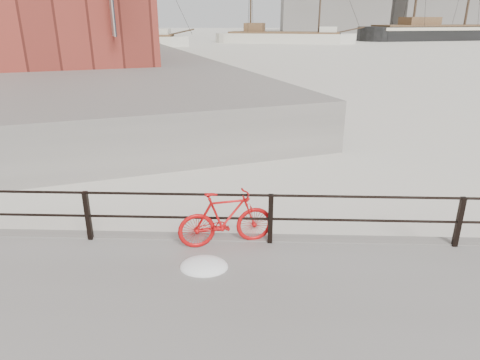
% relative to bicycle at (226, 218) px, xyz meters
% --- Properties ---
extents(ground, '(400.00, 400.00, 0.00)m').
position_rel_bicycle_xyz_m(ground, '(4.34, 0.25, -0.89)').
color(ground, white).
rests_on(ground, ground).
extents(far_quay, '(78.44, 148.07, 1.80)m').
position_rel_bicycle_xyz_m(far_quay, '(-35.66, 72.25, 0.01)').
color(far_quay, gray).
rests_on(far_quay, ground).
extents(guardrail, '(28.00, 0.10, 1.00)m').
position_rel_bicycle_xyz_m(guardrail, '(4.34, 0.10, -0.04)').
color(guardrail, black).
rests_on(guardrail, promenade).
extents(bicycle, '(1.81, 0.76, 1.09)m').
position_rel_bicycle_xyz_m(bicycle, '(0.00, 0.00, 0.00)').
color(bicycle, red).
rests_on(bicycle, promenade).
extents(barque_black, '(56.42, 31.17, 30.82)m').
position_rel_bicycle_xyz_m(barque_black, '(43.86, 89.62, -0.89)').
color(barque_black, black).
rests_on(barque_black, ground).
extents(schooner_mid, '(29.25, 16.41, 19.98)m').
position_rel_bicycle_xyz_m(schooner_mid, '(5.43, 76.25, -0.89)').
color(schooner_mid, beige).
rests_on(schooner_mid, ground).
extents(schooner_left, '(24.30, 12.02, 18.12)m').
position_rel_bicycle_xyz_m(schooner_left, '(-21.99, 65.54, -0.89)').
color(schooner_left, beige).
rests_on(schooner_left, ground).
extents(workboat_near, '(11.93, 12.08, 7.00)m').
position_rel_bicycle_xyz_m(workboat_near, '(-21.29, 31.03, -0.89)').
color(workboat_near, black).
rests_on(workboat_near, ground).
extents(workboat_far, '(11.83, 7.41, 7.00)m').
position_rel_bicycle_xyz_m(workboat_far, '(-31.27, 48.65, -0.89)').
color(workboat_far, black).
rests_on(workboat_far, ground).
extents(industrial_west, '(32.00, 18.00, 18.00)m').
position_rel_bicycle_xyz_m(industrial_west, '(24.34, 140.25, 8.11)').
color(industrial_west, gray).
rests_on(industrial_west, ground).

